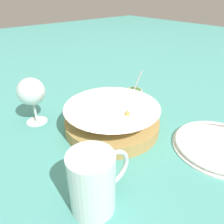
# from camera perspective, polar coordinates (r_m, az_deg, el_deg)

# --- Properties ---
(ground_plane) EXTENTS (4.00, 4.00, 0.00)m
(ground_plane) POSITION_cam_1_polar(r_m,az_deg,el_deg) (0.61, 2.34, -4.73)
(ground_plane) COLOR teal
(food_basket) EXTENTS (0.26, 0.26, 0.09)m
(food_basket) POSITION_cam_1_polar(r_m,az_deg,el_deg) (0.60, -0.00, -1.94)
(food_basket) COLOR #B2894C
(food_basket) RESTS_ON ground_plane
(sauce_cup) EXTENTS (0.06, 0.06, 0.10)m
(sauce_cup) POSITION_cam_1_polar(r_m,az_deg,el_deg) (0.79, 5.78, 4.88)
(sauce_cup) COLOR #B7B7BC
(sauce_cup) RESTS_ON ground_plane
(wine_glass) EXTENTS (0.08, 0.08, 0.14)m
(wine_glass) POSITION_cam_1_polar(r_m,az_deg,el_deg) (0.65, -20.32, 4.72)
(wine_glass) COLOR silver
(wine_glass) RESTS_ON ground_plane
(beer_mug) EXTENTS (0.13, 0.08, 0.12)m
(beer_mug) POSITION_cam_1_polar(r_m,az_deg,el_deg) (0.40, -4.94, -18.20)
(beer_mug) COLOR silver
(beer_mug) RESTS_ON ground_plane
(side_plate) EXTENTS (0.22, 0.22, 0.01)m
(side_plate) POSITION_cam_1_polar(r_m,az_deg,el_deg) (0.61, 26.07, -7.88)
(side_plate) COLOR white
(side_plate) RESTS_ON ground_plane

